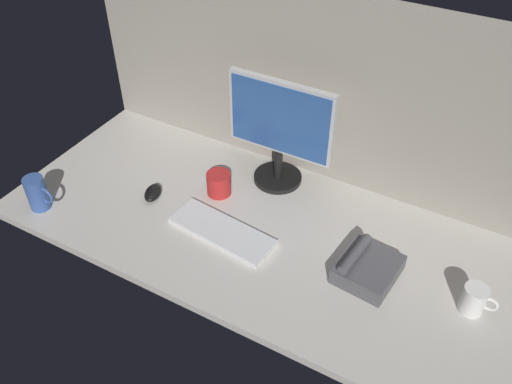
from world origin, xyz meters
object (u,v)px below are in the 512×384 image
mouse (153,193)px  mug_ceramic_blue (37,193)px  mug_ceramic_white (474,300)px  desk_phone (367,268)px  monitor (280,129)px  mug_red_plastic (219,184)px  keyboard (222,231)px

mouse → mug_ceramic_blue: mug_ceramic_blue is taller
mug_ceramic_blue → mug_ceramic_white: (143.24, 28.56, -1.83)cm
mouse → desk_phone: desk_phone is taller
monitor → desk_phone: (45.54, -29.01, -19.39)cm
mouse → mug_red_plastic: size_ratio=1.09×
keyboard → mug_red_plastic: (-12.02, 17.48, 3.34)cm
desk_phone → mouse: bearing=-178.4°
mouse → desk_phone: bearing=-18.1°
mouse → mug_ceramic_blue: (-31.05, -23.96, 4.76)cm
monitor → mug_red_plastic: size_ratio=4.65×
keyboard → mouse: size_ratio=3.85×
mouse → mug_ceramic_blue: 39.50cm
mug_ceramic_white → desk_phone: (-31.52, -2.37, -1.44)cm
keyboard → mug_red_plastic: 21.47cm
keyboard → desk_phone: desk_phone is taller
mug_ceramic_blue → desk_phone: bearing=13.2°
monitor → mug_ceramic_white: 83.49cm
mug_ceramic_blue → mug_ceramic_white: 146.07cm
monitor → desk_phone: size_ratio=1.99×
mug_ceramic_white → keyboard: bearing=-173.8°
monitor → keyboard: bearing=-95.1°
keyboard → desk_phone: 49.17cm
keyboard → mouse: bearing=178.7°
mug_red_plastic → desk_phone: 61.75cm
desk_phone → keyboard: bearing=-172.6°
monitor → desk_phone: monitor is taller
keyboard → mouse: 32.23cm
mug_ceramic_white → desk_phone: 31.64cm
mug_red_plastic → mug_ceramic_blue: bearing=-143.8°
mug_red_plastic → desk_phone: size_ratio=0.43×
mug_ceramic_blue → mug_red_plastic: size_ratio=1.45×
mug_red_plastic → desk_phone: desk_phone is taller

